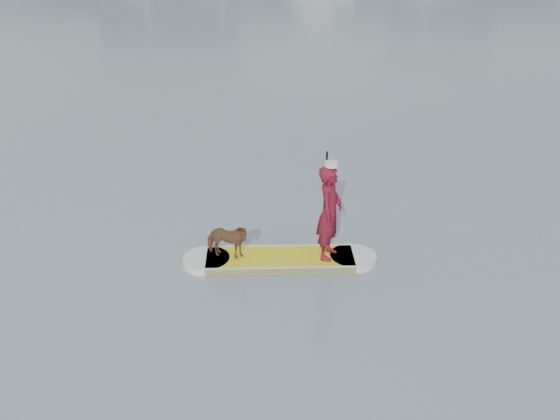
{
  "coord_description": "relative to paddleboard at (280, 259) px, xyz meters",
  "views": [
    {
      "loc": [
        3.21,
        -12.87,
        5.57
      ],
      "look_at": [
        2.97,
        -3.79,
        1.0
      ],
      "focal_mm": 40.0,
      "sensor_mm": 36.0,
      "label": 1
    }
  ],
  "objects": [
    {
      "name": "ground",
      "position": [
        -2.97,
        3.79,
        -0.06
      ],
      "size": [
        140.0,
        140.0,
        0.0
      ],
      "primitive_type": "plane",
      "color": "slate",
      "rests_on": "ground"
    },
    {
      "name": "paddle",
      "position": [
        0.74,
        0.35,
        0.74
      ],
      "size": [
        0.1,
        0.3,
        2.0
      ],
      "rotation": [
        0.0,
        0.0,
        0.06
      ],
      "color": "black",
      "rests_on": "ground"
    },
    {
      "name": "dog",
      "position": [
        -0.89,
        -0.05,
        0.38
      ],
      "size": [
        0.81,
        0.5,
        0.64
      ],
      "primitive_type": "imported",
      "rotation": [
        0.0,
        0.0,
        1.35
      ],
      "color": "brown",
      "rests_on": "paddleboard"
    },
    {
      "name": "paddleboard",
      "position": [
        0.0,
        0.0,
        0.0
      ],
      "size": [
        3.3,
        0.95,
        0.12
      ],
      "rotation": [
        0.0,
        0.0,
        0.06
      ],
      "color": "yellow",
      "rests_on": "ground"
    },
    {
      "name": "white_cap",
      "position": [
        0.81,
        0.05,
        1.74
      ],
      "size": [
        0.22,
        0.22,
        0.07
      ],
      "primitive_type": "cylinder",
      "color": "silver",
      "rests_on": "paddler"
    },
    {
      "name": "paddler",
      "position": [
        0.81,
        0.05,
        0.88
      ],
      "size": [
        0.55,
        0.69,
        1.64
      ],
      "primitive_type": "imported",
      "rotation": [
        0.0,
        0.0,
        1.28
      ],
      "color": "maroon",
      "rests_on": "paddleboard"
    }
  ]
}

